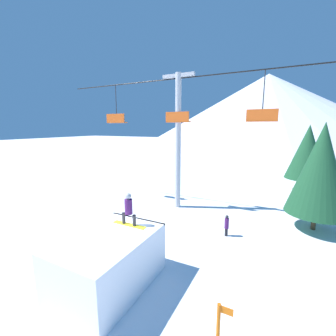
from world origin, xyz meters
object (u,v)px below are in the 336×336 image
at_px(snow_ramp, 109,261).
at_px(trail_marker, 219,330).
at_px(pine_tree_near, 320,169).
at_px(distant_skier, 227,225).
at_px(snowboarder, 129,209).

bearing_deg(snow_ramp, trail_marker, -11.24).
height_order(pine_tree_near, trail_marker, pine_tree_near).
height_order(pine_tree_near, distant_skier, pine_tree_near).
bearing_deg(snow_ramp, snowboarder, 84.75).
xyz_separation_m(pine_tree_near, trail_marker, (-3.15, -10.19, -2.83)).
distance_m(snow_ramp, trail_marker, 4.57).
relative_size(snow_ramp, trail_marker, 2.43).
bearing_deg(snowboarder, distant_skier, 58.43).
bearing_deg(distant_skier, trail_marker, -79.22).
distance_m(snowboarder, distant_skier, 6.15).
xyz_separation_m(snow_ramp, distant_skier, (3.14, 6.13, -0.35)).
bearing_deg(trail_marker, snow_ramp, 168.76).
bearing_deg(trail_marker, distant_skier, 100.78).
xyz_separation_m(snowboarder, pine_tree_near, (7.52, 8.11, 0.97)).
bearing_deg(distant_skier, snowboarder, -121.57).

